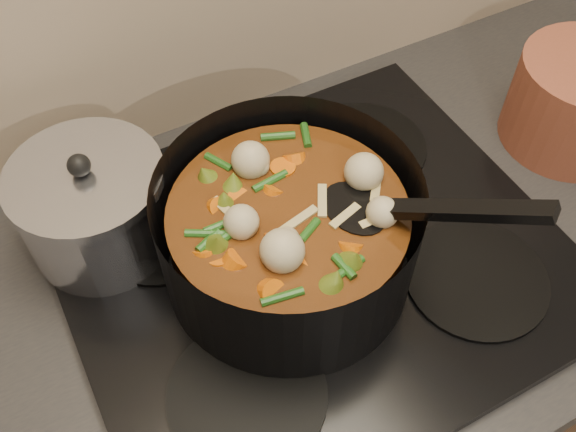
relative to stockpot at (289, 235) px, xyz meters
name	(u,v)px	position (x,y,z in m)	size (l,w,h in m)	color
counter	(306,397)	(0.04, 0.00, -0.54)	(2.64, 0.64, 0.91)	brown
stovetop	(314,258)	(0.04, 0.00, -0.08)	(0.62, 0.54, 0.03)	black
stockpot	(289,235)	(0.00, 0.00, 0.00)	(0.40, 0.40, 0.23)	black
saucepan	(95,207)	(-0.19, 0.15, -0.01)	(0.19, 0.19, 0.15)	silver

